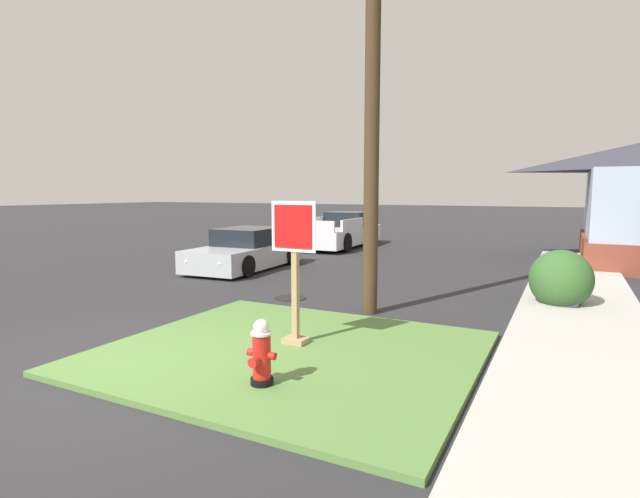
{
  "coord_description": "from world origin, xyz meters",
  "views": [
    {
      "loc": [
        5.34,
        -4.44,
        2.37
      ],
      "look_at": [
        1.35,
        3.38,
        1.34
      ],
      "focal_mm": 27.45,
      "sensor_mm": 36.0,
      "label": 1
    }
  ],
  "objects_px": {
    "pickup_truck_white": "(341,232)",
    "utility_pole": "(373,23)",
    "manhole_cover": "(290,298)",
    "street_bench": "(562,277)",
    "parked_sedan_silver": "(246,251)",
    "fire_hydrant": "(261,354)",
    "stop_sign": "(295,275)"
  },
  "relations": [
    {
      "from": "parked_sedan_silver",
      "to": "utility_pole",
      "type": "distance_m",
      "value": 8.16
    },
    {
      "from": "manhole_cover",
      "to": "stop_sign",
      "type": "bearing_deg",
      "value": -58.37
    },
    {
      "from": "street_bench",
      "to": "utility_pole",
      "type": "relative_size",
      "value": 0.16
    },
    {
      "from": "pickup_truck_white",
      "to": "utility_pole",
      "type": "xyz_separation_m",
      "value": [
        5.34,
        -10.37,
        4.82
      ]
    },
    {
      "from": "fire_hydrant",
      "to": "manhole_cover",
      "type": "distance_m",
      "value": 5.11
    },
    {
      "from": "utility_pole",
      "to": "pickup_truck_white",
      "type": "bearing_deg",
      "value": 117.26
    },
    {
      "from": "manhole_cover",
      "to": "street_bench",
      "type": "relative_size",
      "value": 0.41
    },
    {
      "from": "pickup_truck_white",
      "to": "parked_sedan_silver",
      "type": "bearing_deg",
      "value": -91.1
    },
    {
      "from": "manhole_cover",
      "to": "parked_sedan_silver",
      "type": "xyz_separation_m",
      "value": [
        -3.41,
        3.11,
        0.53
      ]
    },
    {
      "from": "fire_hydrant",
      "to": "parked_sedan_silver",
      "type": "height_order",
      "value": "parked_sedan_silver"
    },
    {
      "from": "parked_sedan_silver",
      "to": "utility_pole",
      "type": "bearing_deg",
      "value": -32.99
    },
    {
      "from": "fire_hydrant",
      "to": "pickup_truck_white",
      "type": "height_order",
      "value": "pickup_truck_white"
    },
    {
      "from": "manhole_cover",
      "to": "street_bench",
      "type": "height_order",
      "value": "street_bench"
    },
    {
      "from": "parked_sedan_silver",
      "to": "utility_pole",
      "type": "relative_size",
      "value": 0.42
    },
    {
      "from": "fire_hydrant",
      "to": "manhole_cover",
      "type": "relative_size",
      "value": 1.14
    },
    {
      "from": "parked_sedan_silver",
      "to": "street_bench",
      "type": "distance_m",
      "value": 8.86
    },
    {
      "from": "fire_hydrant",
      "to": "street_bench",
      "type": "bearing_deg",
      "value": 64.75
    },
    {
      "from": "manhole_cover",
      "to": "pickup_truck_white",
      "type": "bearing_deg",
      "value": 108.27
    },
    {
      "from": "manhole_cover",
      "to": "utility_pole",
      "type": "xyz_separation_m",
      "value": [
        2.06,
        -0.45,
        5.43
      ]
    },
    {
      "from": "utility_pole",
      "to": "manhole_cover",
      "type": "bearing_deg",
      "value": 167.83
    },
    {
      "from": "stop_sign",
      "to": "utility_pole",
      "type": "relative_size",
      "value": 0.21
    },
    {
      "from": "manhole_cover",
      "to": "parked_sedan_silver",
      "type": "distance_m",
      "value": 4.64
    },
    {
      "from": "stop_sign",
      "to": "manhole_cover",
      "type": "bearing_deg",
      "value": 121.63
    },
    {
      "from": "parked_sedan_silver",
      "to": "pickup_truck_white",
      "type": "distance_m",
      "value": 6.82
    },
    {
      "from": "fire_hydrant",
      "to": "stop_sign",
      "type": "height_order",
      "value": "stop_sign"
    },
    {
      "from": "street_bench",
      "to": "utility_pole",
      "type": "height_order",
      "value": "utility_pole"
    },
    {
      "from": "pickup_truck_white",
      "to": "stop_sign",
      "type": "bearing_deg",
      "value": -68.38
    },
    {
      "from": "stop_sign",
      "to": "utility_pole",
      "type": "distance_m",
      "value": 5.0
    },
    {
      "from": "fire_hydrant",
      "to": "utility_pole",
      "type": "xyz_separation_m",
      "value": [
        -0.21,
        4.1,
        4.98
      ]
    },
    {
      "from": "street_bench",
      "to": "utility_pole",
      "type": "xyz_separation_m",
      "value": [
        -3.33,
        -2.51,
        4.85
      ]
    },
    {
      "from": "parked_sedan_silver",
      "to": "street_bench",
      "type": "height_order",
      "value": "parked_sedan_silver"
    },
    {
      "from": "utility_pole",
      "to": "parked_sedan_silver",
      "type": "bearing_deg",
      "value": 147.01
    }
  ]
}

